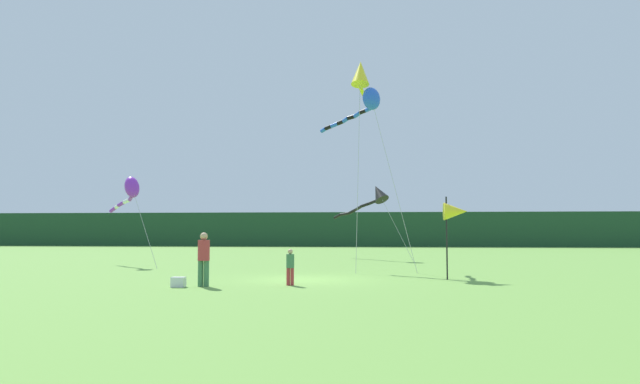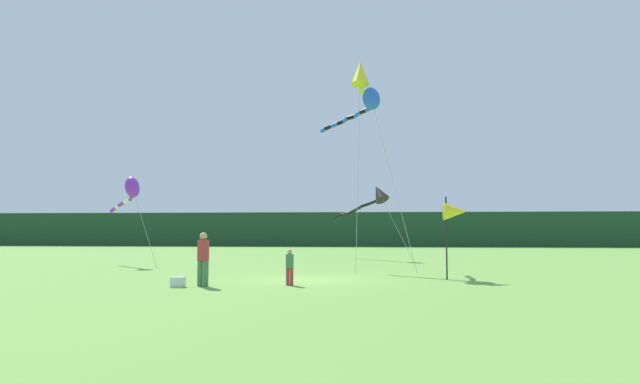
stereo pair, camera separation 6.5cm
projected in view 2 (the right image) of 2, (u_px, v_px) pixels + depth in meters
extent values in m
plane|color=#6B9E42|center=(305.00, 280.00, 22.03)|extent=(120.00, 120.00, 0.00)
cube|color=#1E4228|center=(352.00, 229.00, 66.85)|extent=(108.00, 3.57, 3.96)
cylinder|color=#3F724C|center=(200.00, 273.00, 19.36)|extent=(0.18, 0.18, 0.88)
cylinder|color=#3F724C|center=(206.00, 274.00, 19.34)|extent=(0.18, 0.18, 0.88)
cylinder|color=#B23338|center=(203.00, 250.00, 19.40)|extent=(0.40, 0.40, 0.70)
sphere|color=tan|center=(203.00, 236.00, 19.43)|extent=(0.26, 0.26, 0.26)
cylinder|color=#B23338|center=(288.00, 277.00, 19.75)|extent=(0.13, 0.13, 0.61)
cylinder|color=#B23338|center=(292.00, 277.00, 19.74)|extent=(0.13, 0.13, 0.61)
cylinder|color=#3F724C|center=(290.00, 261.00, 19.78)|extent=(0.28, 0.28, 0.48)
sphere|color=tan|center=(290.00, 252.00, 19.80)|extent=(0.18, 0.18, 0.18)
cube|color=silver|center=(178.00, 282.00, 19.14)|extent=(0.44, 0.33, 0.34)
cylinder|color=black|center=(446.00, 238.00, 22.04)|extent=(0.06, 0.06, 3.22)
cone|color=yellow|center=(455.00, 211.00, 22.08)|extent=(0.90, 0.70, 0.70)
cylinder|color=#B2B2B2|center=(358.00, 168.00, 26.44)|extent=(0.22, 2.20, 9.62)
cone|color=yellow|center=(360.00, 73.00, 27.83)|extent=(0.99, 1.22, 1.41)
cylinder|color=yellow|center=(361.00, 86.00, 28.11)|extent=(0.20, 0.67, 0.31)
cylinder|color=yellow|center=(362.00, 91.00, 28.72)|extent=(0.31, 0.70, 0.32)
cylinder|color=yellow|center=(365.00, 96.00, 29.31)|extent=(0.36, 0.68, 0.27)
cylinder|color=yellow|center=(367.00, 100.00, 29.92)|extent=(0.21, 0.68, 0.34)
cylinder|color=yellow|center=(368.00, 105.00, 30.52)|extent=(0.36, 0.69, 0.29)
cylinder|color=#B2B2B2|center=(144.00, 226.00, 29.43)|extent=(2.40, 2.27, 4.25)
ellipsoid|color=purple|center=(132.00, 187.00, 30.80)|extent=(1.34, 1.33, 1.39)
cylinder|color=purple|center=(131.00, 198.00, 31.02)|extent=(0.53, 0.65, 0.36)
cylinder|color=white|center=(127.00, 201.00, 31.48)|extent=(0.63, 0.54, 0.31)
cylinder|color=purple|center=(122.00, 204.00, 31.88)|extent=(0.64, 0.55, 0.35)
cylinder|color=white|center=(118.00, 206.00, 32.32)|extent=(0.55, 0.62, 0.29)
cylinder|color=purple|center=(114.00, 209.00, 32.76)|extent=(0.65, 0.56, 0.40)
cylinder|color=#B2B2B2|center=(393.00, 182.00, 26.31)|extent=(2.02, 1.62, 8.28)
ellipsoid|color=blue|center=(371.00, 99.00, 27.47)|extent=(1.34, 1.33, 1.24)
cylinder|color=blue|center=(369.00, 109.00, 27.60)|extent=(0.42, 0.44, 0.25)
cylinder|color=black|center=(363.00, 111.00, 27.88)|extent=(0.46, 0.41, 0.26)
cylinder|color=blue|center=(357.00, 114.00, 28.16)|extent=(0.46, 0.46, 0.31)
cylinder|color=black|center=(351.00, 117.00, 28.40)|extent=(0.46, 0.37, 0.25)
cylinder|color=blue|center=(346.00, 120.00, 28.67)|extent=(0.42, 0.47, 0.28)
cylinder|color=black|center=(341.00, 122.00, 28.96)|extent=(0.46, 0.41, 0.27)
cylinder|color=blue|center=(334.00, 125.00, 29.19)|extent=(0.48, 0.38, 0.29)
cylinder|color=black|center=(329.00, 127.00, 29.42)|extent=(0.46, 0.42, 0.27)
cylinder|color=blue|center=(324.00, 130.00, 29.71)|extent=(0.42, 0.46, 0.28)
cylinder|color=#B2B2B2|center=(396.00, 226.00, 35.34)|extent=(2.07, 2.10, 4.32)
cone|color=black|center=(379.00, 193.00, 36.61)|extent=(1.66, 1.66, 1.45)
cylinder|color=black|center=(374.00, 202.00, 36.85)|extent=(0.81, 0.69, 0.42)
cylinder|color=black|center=(366.00, 205.00, 37.47)|extent=(0.67, 0.80, 0.33)
cylinder|color=black|center=(359.00, 208.00, 38.17)|extent=(0.61, 0.85, 0.40)
cylinder|color=black|center=(353.00, 211.00, 38.88)|extent=(0.66, 0.82, 0.40)
cylinder|color=black|center=(345.00, 214.00, 39.50)|extent=(0.79, 0.67, 0.30)
cylinder|color=black|center=(338.00, 216.00, 40.13)|extent=(0.63, 0.83, 0.38)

